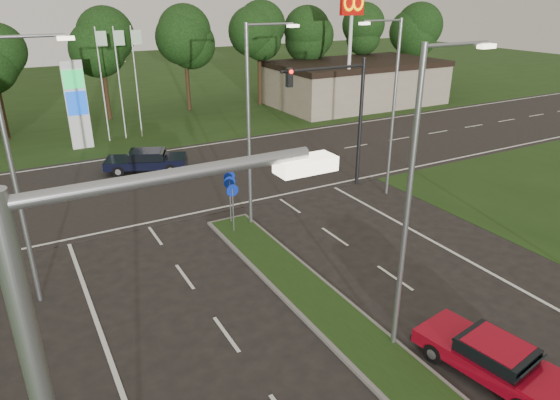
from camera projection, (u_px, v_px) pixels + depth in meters
verge_far at (88, 93)px, 54.62m from camera, size 160.00×50.00×0.02m
cross_road at (180, 177)px, 29.60m from camera, size 160.00×12.00×0.02m
median_kerb at (420, 395)px, 13.44m from camera, size 2.00×26.00×0.12m
commercial_building at (356, 83)px, 48.40m from camera, size 16.00×9.00×4.00m
streetlight_median_near at (414, 192)px, 13.58m from camera, size 2.53×0.22×9.00m
streetlight_median_far at (253, 118)px, 21.65m from camera, size 2.53×0.22×9.00m
streetlight_left_far at (18, 163)px, 15.86m from camera, size 2.53×0.22×9.00m
streetlight_right_far at (391, 100)px, 25.15m from camera, size 2.53×0.22×9.00m
traffic_signal at (342, 105)px, 26.20m from camera, size 5.10×0.42×7.00m
median_signs at (231, 191)px, 22.81m from camera, size 1.16×1.76×2.38m
gas_pylon at (80, 102)px, 33.98m from camera, size 5.80×1.26×8.00m
mcdonalds_sign at (351, 21)px, 41.06m from camera, size 2.20×0.47×10.40m
treeline_far at (110, 37)px, 39.89m from camera, size 6.00×6.00×9.90m
red_sedan at (493, 358)px, 13.99m from camera, size 2.38×4.43×1.16m
navy_sedan at (146, 160)px, 30.28m from camera, size 5.13×3.62×1.31m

